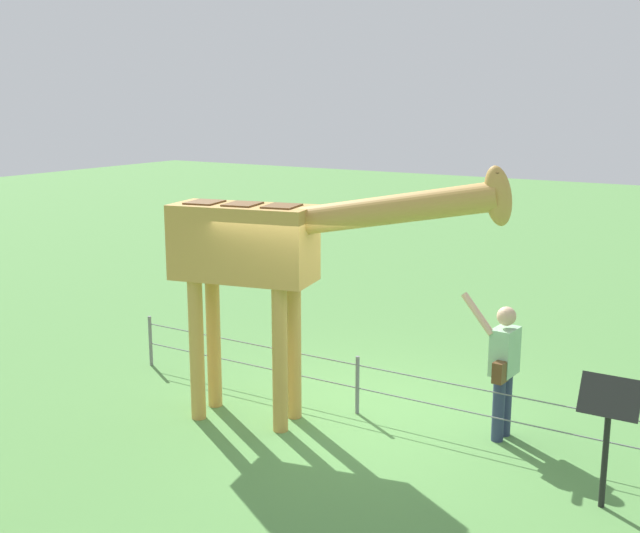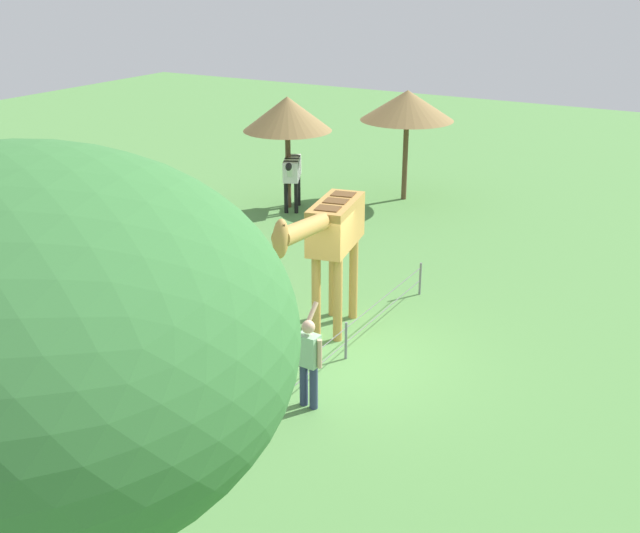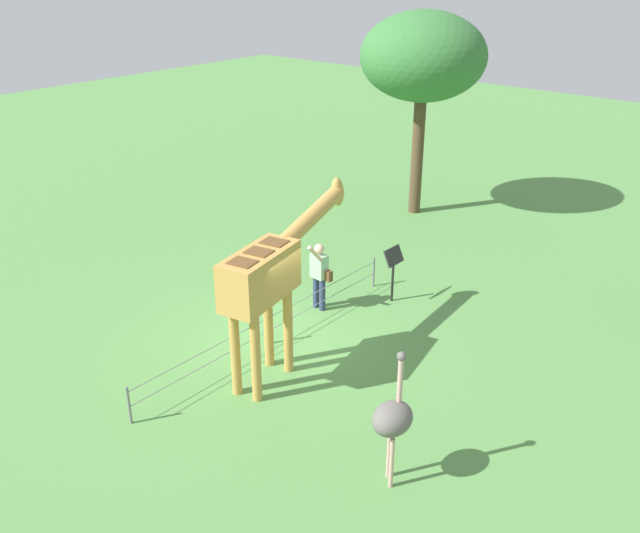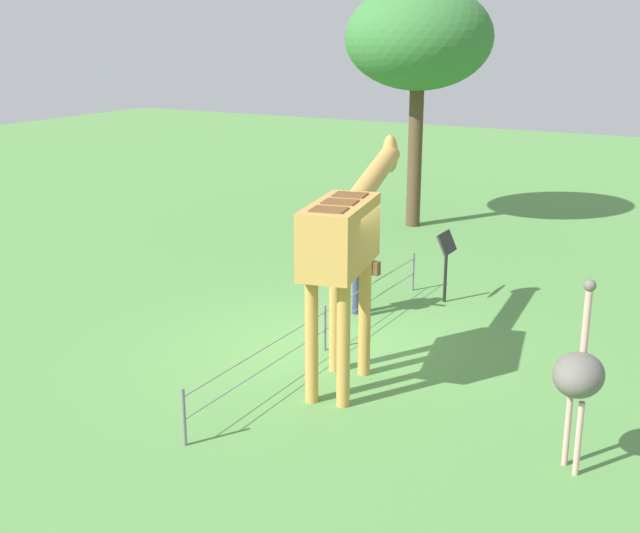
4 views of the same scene
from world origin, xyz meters
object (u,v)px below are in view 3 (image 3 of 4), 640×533
Objects in this scene: ostrich at (393,419)px; tree_northeast at (423,58)px; visitor at (319,273)px; giraffe at (271,273)px; info_sign at (393,263)px.

tree_northeast reaches higher than ostrich.
ostrich reaches higher than visitor.
visitor is at bearing 21.73° from giraffe.
ostrich is at bearing -106.62° from giraffe.
info_sign is at bearing 34.78° from ostrich.
giraffe is at bearing -158.27° from visitor.
ostrich is 1.70× the size of info_sign.
giraffe is 3.72m from ostrich.
giraffe is 2.33× the size of visitor.
info_sign is at bearing -151.39° from tree_northeast.
tree_northeast is at bearing 15.69° from visitor.
ostrich is (-3.55, -4.46, 0.27)m from visitor.
tree_northeast reaches higher than info_sign.
tree_northeast is 4.48× the size of info_sign.
info_sign is (-5.34, -2.91, -3.67)m from tree_northeast.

